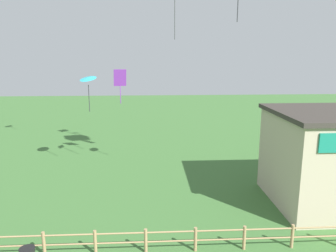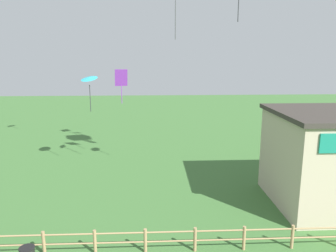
{
  "view_description": "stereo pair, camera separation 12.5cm",
  "coord_description": "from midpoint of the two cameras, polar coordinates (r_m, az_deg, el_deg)",
  "views": [
    {
      "loc": [
        -0.82,
        -7.38,
        8.17
      ],
      "look_at": [
        0.0,
        7.03,
        5.03
      ],
      "focal_mm": 35.0,
      "sensor_mm": 36.0,
      "label": 1
    },
    {
      "loc": [
        -0.69,
        -7.39,
        8.17
      ],
      "look_at": [
        0.0,
        7.03,
        5.03
      ],
      "focal_mm": 35.0,
      "sensor_mm": 36.0,
      "label": 2
    }
  ],
  "objects": [
    {
      "name": "kite_cyan_delta",
      "position": [
        22.83,
        -13.4,
        7.96
      ],
      "size": [
        1.54,
        1.53,
        2.47
      ],
      "color": "#2DB2C6"
    },
    {
      "name": "kite_purple_streamer",
      "position": [
        24.26,
        -8.0,
        7.96
      ],
      "size": [
        0.96,
        0.51,
        2.49
      ],
      "color": "purple"
    },
    {
      "name": "wooden_fence",
      "position": [
        14.56,
        0.66,
        -18.99
      ],
      "size": [
        19.03,
        0.14,
        1.08
      ],
      "color": "#9E7F56",
      "rests_on": "ground_plane"
    }
  ]
}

